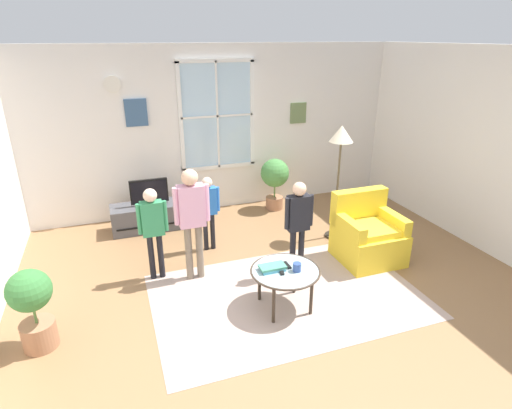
# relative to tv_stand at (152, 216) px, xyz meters

# --- Properties ---
(ground_plane) EXTENTS (6.50, 6.83, 0.02)m
(ground_plane) POSITION_rel_tv_stand_xyz_m (1.21, -2.63, -0.20)
(ground_plane) COLOR olive
(back_wall) EXTENTS (5.90, 0.17, 2.63)m
(back_wall) POSITION_rel_tv_stand_xyz_m (1.21, 0.54, 1.13)
(back_wall) COLOR silver
(back_wall) RESTS_ON ground_plane
(area_rug) EXTENTS (2.96, 1.91, 0.01)m
(area_rug) POSITION_rel_tv_stand_xyz_m (1.22, -2.33, -0.19)
(area_rug) COLOR tan
(area_rug) RESTS_ON ground_plane
(tv_stand) EXTENTS (1.16, 0.45, 0.39)m
(tv_stand) POSITION_rel_tv_stand_xyz_m (0.00, 0.00, 0.00)
(tv_stand) COLOR #4C4C51
(tv_stand) RESTS_ON ground_plane
(television) EXTENTS (0.55, 0.08, 0.39)m
(television) POSITION_rel_tv_stand_xyz_m (-0.00, -0.00, 0.40)
(television) COLOR #4C4C4C
(television) RESTS_ON tv_stand
(armchair) EXTENTS (0.76, 0.74, 0.87)m
(armchair) POSITION_rel_tv_stand_xyz_m (2.54, -1.88, 0.13)
(armchair) COLOR yellow
(armchair) RESTS_ON ground_plane
(coffee_table) EXTENTS (0.74, 0.74, 0.46)m
(coffee_table) POSITION_rel_tv_stand_xyz_m (1.11, -2.50, 0.23)
(coffee_table) COLOR #99B2B7
(coffee_table) RESTS_ON ground_plane
(book_stack) EXTENTS (0.28, 0.15, 0.05)m
(book_stack) POSITION_rel_tv_stand_xyz_m (0.99, -2.45, 0.29)
(book_stack) COLOR #4A9CB8
(book_stack) RESTS_ON coffee_table
(cup) EXTENTS (0.09, 0.09, 0.09)m
(cup) POSITION_rel_tv_stand_xyz_m (1.22, -2.56, 0.31)
(cup) COLOR #334C8C
(cup) RESTS_ON coffee_table
(remote_near_books) EXTENTS (0.07, 0.15, 0.02)m
(remote_near_books) POSITION_rel_tv_stand_xyz_m (1.06, -2.52, 0.27)
(remote_near_books) COLOR black
(remote_near_books) RESTS_ON coffee_table
(remote_near_cup) EXTENTS (0.04, 0.14, 0.02)m
(remote_near_cup) POSITION_rel_tv_stand_xyz_m (1.16, -2.43, 0.27)
(remote_near_cup) COLOR black
(remote_near_cup) RESTS_ON coffee_table
(person_green_shirt) EXTENTS (0.34, 0.16, 1.14)m
(person_green_shirt) POSITION_rel_tv_stand_xyz_m (-0.10, -1.45, 0.52)
(person_green_shirt) COLOR black
(person_green_shirt) RESTS_ON ground_plane
(person_pink_shirt) EXTENTS (0.41, 0.19, 1.37)m
(person_pink_shirt) POSITION_rel_tv_stand_xyz_m (0.33, -1.60, 0.66)
(person_pink_shirt) COLOR #726656
(person_pink_shirt) RESTS_ON ground_plane
(person_blue_shirt) EXTENTS (0.31, 0.14, 1.03)m
(person_blue_shirt) POSITION_rel_tv_stand_xyz_m (0.67, -0.94, 0.45)
(person_blue_shirt) COLOR black
(person_blue_shirt) RESTS_ON ground_plane
(person_black_shirt) EXTENTS (0.36, 0.16, 1.19)m
(person_black_shirt) POSITION_rel_tv_stand_xyz_m (1.52, -1.93, 0.55)
(person_black_shirt) COLOR black
(person_black_shirt) RESTS_ON ground_plane
(potted_plant_by_window) EXTENTS (0.47, 0.47, 0.86)m
(potted_plant_by_window) POSITION_rel_tv_stand_xyz_m (2.04, 0.11, 0.36)
(potted_plant_by_window) COLOR #9E6B4C
(potted_plant_by_window) RESTS_ON ground_plane
(potted_plant_corner) EXTENTS (0.39, 0.39, 0.81)m
(potted_plant_corner) POSITION_rel_tv_stand_xyz_m (-1.29, -2.31, 0.28)
(potted_plant_corner) COLOR #9E6B4C
(potted_plant_corner) RESTS_ON ground_plane
(floor_lamp) EXTENTS (0.32, 0.32, 1.63)m
(floor_lamp) POSITION_rel_tv_stand_xyz_m (2.47, -1.17, 1.17)
(floor_lamp) COLOR black
(floor_lamp) RESTS_ON ground_plane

